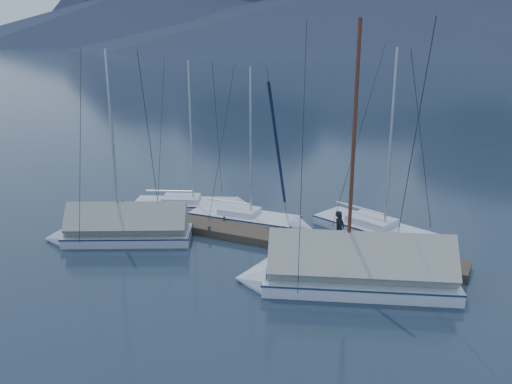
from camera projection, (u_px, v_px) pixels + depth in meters
ground at (235, 255)px, 22.56m from camera, size 1000.00×1000.00×0.00m
dock at (256, 237)px, 24.25m from camera, size 18.00×1.50×0.54m
mooring_posts at (246, 230)px, 24.39m from camera, size 15.12×1.52×0.35m
sailboat_open_left at (202, 206)px, 28.34m from camera, size 6.54×4.01×8.37m
sailboat_open_mid at (259, 221)px, 26.13m from camera, size 6.25×2.66×8.18m
sailboat_open_right at (393, 236)px, 24.21m from camera, size 7.16×4.20×9.15m
sailboat_covered_near at (342, 273)px, 19.63m from camera, size 8.37×4.92×10.42m
sailboat_covered_far at (117, 231)px, 23.98m from camera, size 6.66×4.64×9.09m
person at (339, 229)px, 22.23m from camera, size 0.50×0.65×1.58m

